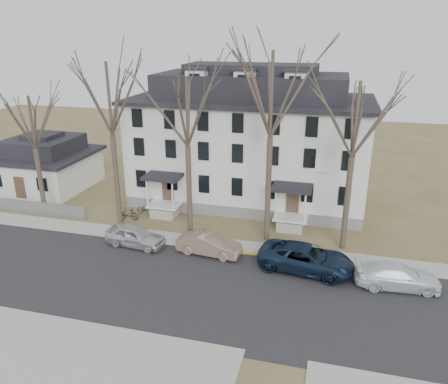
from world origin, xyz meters
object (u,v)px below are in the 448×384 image
(boarding_house, at_px, (250,141))
(car_white, at_px, (397,277))
(car_silver, at_px, (135,236))
(tree_mid_right, at_px, (356,114))
(car_tan, at_px, (209,245))
(tree_far_left, at_px, (109,93))
(bicycle_right, at_px, (128,214))
(tree_bungalow, at_px, (31,119))
(tree_mid_left, at_px, (187,107))
(tree_center, at_px, (272,88))
(bicycle_left, at_px, (146,210))
(car_navy, at_px, (306,259))
(small_house, at_px, (46,165))

(boarding_house, relative_size, car_white, 4.15)
(car_white, bearing_deg, car_silver, 81.27)
(tree_mid_right, xyz_separation_m, car_tan, (-8.97, -3.34, -8.86))
(tree_far_left, bearing_deg, bicycle_right, 52.34)
(tree_far_left, height_order, car_white, tree_far_left)
(tree_mid_right, relative_size, car_tan, 2.85)
(tree_bungalow, distance_m, bicycle_right, 10.65)
(tree_mid_right, bearing_deg, tree_mid_left, 180.00)
(boarding_house, xyz_separation_m, bicycle_right, (-8.55, -7.57, -4.85))
(car_silver, xyz_separation_m, car_white, (17.67, -1.02, -0.02))
(tree_center, height_order, tree_bungalow, tree_center)
(tree_mid_right, xyz_separation_m, car_white, (3.19, -4.46, -8.88))
(tree_bungalow, bearing_deg, bicycle_left, 13.41)
(car_white, bearing_deg, car_tan, 79.30)
(boarding_house, relative_size, tree_mid_left, 1.63)
(boarding_house, relative_size, bicycle_left, 11.85)
(boarding_house, distance_m, tree_bungalow, 18.17)
(tree_bungalow, xyz_separation_m, bicycle_right, (7.45, 0.58, -7.59))
(car_navy, bearing_deg, small_house, 76.70)
(tree_center, bearing_deg, tree_far_left, 180.00)
(car_white, distance_m, bicycle_right, 20.86)
(bicycle_right, bearing_deg, bicycle_left, -37.31)
(tree_mid_left, xyz_separation_m, car_silver, (-2.97, -3.45, -8.85))
(tree_mid_left, bearing_deg, bicycle_left, 156.26)
(car_white, bearing_deg, boarding_house, 37.39)
(tree_center, xyz_separation_m, car_tan, (-3.47, -3.34, -10.35))
(tree_mid_left, xyz_separation_m, tree_center, (6.00, 0.00, 1.48))
(bicycle_right, bearing_deg, small_house, 61.05)
(tree_center, bearing_deg, car_tan, -136.12)
(tree_center, xyz_separation_m, bicycle_left, (-10.57, 2.01, -10.62))
(tree_mid_right, xyz_separation_m, bicycle_right, (-17.05, 0.58, -9.07))
(tree_mid_right, distance_m, bicycle_left, 18.60)
(small_house, distance_m, car_white, 33.47)
(tree_center, bearing_deg, car_white, -27.18)
(small_house, relative_size, car_navy, 1.43)
(boarding_house, distance_m, tree_mid_right, 12.51)
(tree_bungalow, relative_size, car_tan, 2.41)
(tree_bungalow, bearing_deg, car_white, -9.16)
(tree_mid_left, xyz_separation_m, bicycle_left, (-4.57, 2.01, -9.14))
(tree_mid_right, bearing_deg, small_house, 167.73)
(car_silver, distance_m, car_white, 17.70)
(tree_far_left, relative_size, bicycle_right, 7.76)
(tree_mid_right, height_order, car_tan, tree_mid_right)
(tree_bungalow, relative_size, bicycle_left, 6.14)
(boarding_house, relative_size, bicycle_right, 11.76)
(car_tan, bearing_deg, boarding_house, 2.87)
(car_navy, relative_size, car_white, 1.22)
(tree_bungalow, relative_size, car_white, 2.15)
(small_house, distance_m, tree_mid_left, 19.53)
(car_silver, distance_m, bicycle_right, 4.79)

